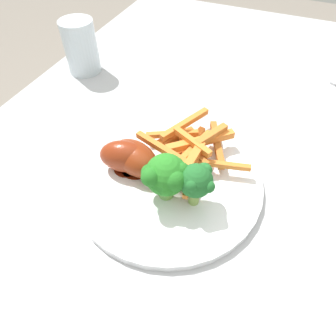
% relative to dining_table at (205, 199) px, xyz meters
% --- Properties ---
extents(ground_plane, '(6.00, 6.00, 0.00)m').
position_rel_dining_table_xyz_m(ground_plane, '(0.00, 0.00, -0.63)').
color(ground_plane, gray).
extents(dining_table, '(1.28, 0.83, 0.72)m').
position_rel_dining_table_xyz_m(dining_table, '(0.00, 0.00, 0.00)').
color(dining_table, '#B7B7BC').
rests_on(dining_table, ground_plane).
extents(dinner_plate, '(0.28, 0.28, 0.01)m').
position_rel_dining_table_xyz_m(dinner_plate, '(-0.06, 0.05, 0.10)').
color(dinner_plate, white).
rests_on(dinner_plate, dining_table).
extents(broccoli_floret_front, '(0.05, 0.05, 0.07)m').
position_rel_dining_table_xyz_m(broccoli_floret_front, '(-0.08, -0.00, 0.15)').
color(broccoli_floret_front, '#90B356').
rests_on(broccoli_floret_front, dinner_plate).
extents(broccoli_floret_middle, '(0.06, 0.06, 0.07)m').
position_rel_dining_table_xyz_m(broccoli_floret_middle, '(-0.09, 0.04, 0.14)').
color(broccoli_floret_middle, '#7AB74F').
rests_on(broccoli_floret_middle, dinner_plate).
extents(broccoli_floret_back, '(0.06, 0.06, 0.07)m').
position_rel_dining_table_xyz_m(broccoli_floret_back, '(-0.09, 0.04, 0.15)').
color(broccoli_floret_back, '#76B458').
rests_on(broccoli_floret_back, dinner_plate).
extents(carrot_fries_pile, '(0.18, 0.18, 0.04)m').
position_rel_dining_table_xyz_m(carrot_fries_pile, '(-0.00, 0.03, 0.12)').
color(carrot_fries_pile, orange).
rests_on(carrot_fries_pile, dinner_plate).
extents(chicken_drumstick_near, '(0.08, 0.14, 0.05)m').
position_rel_dining_table_xyz_m(chicken_drumstick_near, '(-0.06, 0.10, 0.13)').
color(chicken_drumstick_near, '#5C1A0A').
rests_on(chicken_drumstick_near, dinner_plate).
extents(chicken_drumstick_far, '(0.06, 0.13, 0.05)m').
position_rel_dining_table_xyz_m(chicken_drumstick_far, '(-0.06, 0.11, 0.13)').
color(chicken_drumstick_far, '#5D190B').
rests_on(chicken_drumstick_far, dinner_plate).
extents(water_glass, '(0.07, 0.07, 0.11)m').
position_rel_dining_table_xyz_m(water_glass, '(0.16, 0.34, 0.14)').
color(water_glass, silver).
rests_on(water_glass, dining_table).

